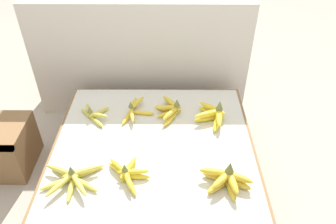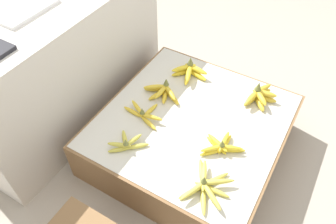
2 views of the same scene
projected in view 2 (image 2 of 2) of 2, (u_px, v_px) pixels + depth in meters
ground_plane at (190, 149)px, 1.90m from camera, size 10.00×10.00×0.00m
display_platform at (191, 135)px, 1.81m from camera, size 0.96×0.93×0.26m
back_vendor_table at (60, 65)px, 1.85m from camera, size 1.29×0.50×0.73m
banana_bunch_front_left at (206, 186)px, 1.42m from camera, size 0.26×0.21×0.08m
banana_bunch_front_midleft at (221, 146)px, 1.56m from camera, size 0.20×0.21×0.08m
banana_bunch_front_right at (259, 96)px, 1.79m from camera, size 0.22×0.16×0.11m
banana_bunch_middle_left at (127, 144)px, 1.58m from camera, size 0.17×0.18×0.08m
banana_bunch_middle_midleft at (144, 114)px, 1.71m from camera, size 0.17×0.24×0.08m
banana_bunch_middle_midright at (163, 92)px, 1.82m from camera, size 0.15×0.24×0.10m
banana_bunch_middle_right at (189, 71)px, 1.93m from camera, size 0.17×0.21×0.11m
foam_tray_white at (27, 10)px, 1.54m from camera, size 0.30×0.14×0.02m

